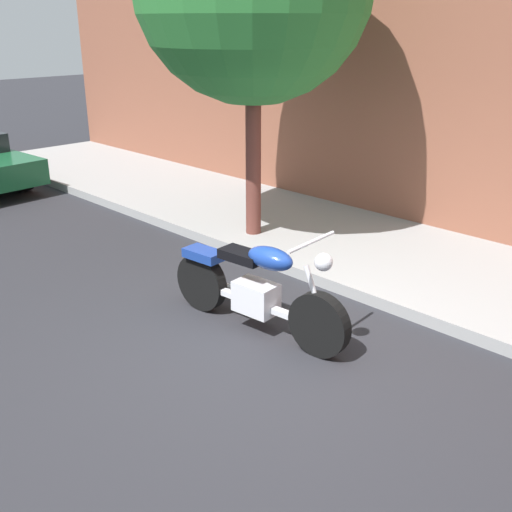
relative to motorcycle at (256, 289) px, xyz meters
name	(u,v)px	position (x,y,z in m)	size (l,w,h in m)	color
ground_plane	(258,352)	(0.35, -0.32, -0.46)	(60.00, 60.00, 0.00)	#28282D
sidewalk	(420,265)	(0.35, 2.63, -0.39)	(20.51, 2.66, 0.14)	#989898
motorcycle	(256,289)	(0.00, 0.00, 0.00)	(2.20, 0.70, 1.14)	black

